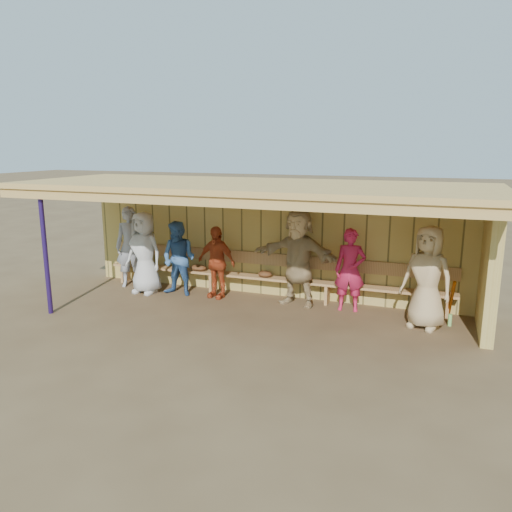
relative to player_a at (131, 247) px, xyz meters
The scene contains 11 objects.
ground 3.43m from the player_a, 13.83° to the right, with size 90.00×90.00×0.00m, color brown.
player_a is the anchor object (origin of this frame).
player_b 0.68m from the player_a, 30.74° to the right, with size 0.88×0.57×1.80m, color beige.
player_c 1.40m from the player_a, ahead, with size 0.78×0.61×1.61m, color #38629A.
player_d 2.20m from the player_a, ahead, with size 0.90×0.37×1.53m, color #B6411D.
player_f 3.94m from the player_a, ahead, with size 1.83×0.58×1.98m, color tan.
player_g 5.00m from the player_a, ahead, with size 0.59×0.39×1.62m, color #CA2049.
player_h 6.44m from the player_a, ahead, with size 0.90×0.59×1.84m, color tan.
dugout_structure 3.69m from the player_a, ahead, with size 8.80×3.20×2.50m.
bench 3.25m from the player_a, ahead, with size 7.60×0.34×0.93m.
dugout_equipment 3.01m from the player_a, ahead, with size 5.51×0.62×0.80m.
Camera 1 is at (3.35, -8.63, 3.18)m, focal length 35.00 mm.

